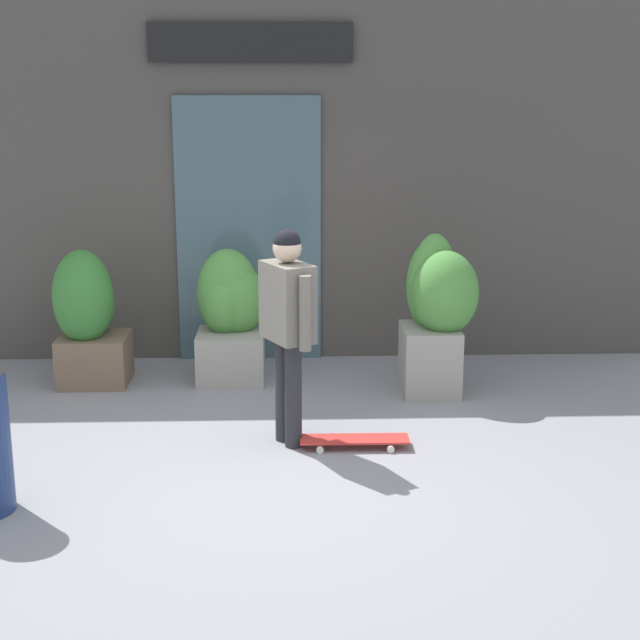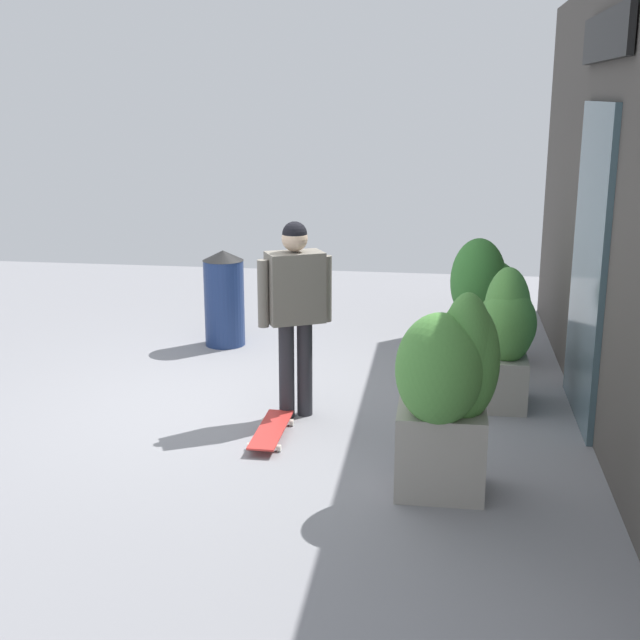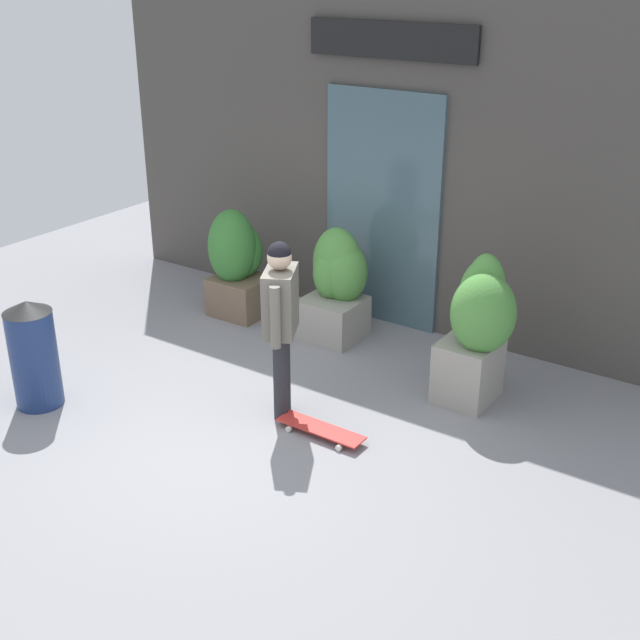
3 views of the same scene
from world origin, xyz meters
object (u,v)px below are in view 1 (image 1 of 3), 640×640
planter_box_left (436,306)px  skateboarder (288,315)px  skateboard (354,440)px  planter_box_right (88,316)px  planter_box_mid (230,312)px

planter_box_left → skateboarder: bearing=-136.1°
skateboarder → skateboard: bearing=-40.4°
planter_box_right → planter_box_left: bearing=-6.1°
skateboard → planter_box_right: bearing=144.0°
skateboarder → planter_box_left: bearing=16.4°
skateboard → planter_box_left: bearing=59.8°
planter_box_right → planter_box_mid: (1.29, 0.13, -0.00)m
skateboarder → planter_box_mid: (-0.54, 1.73, -0.39)m
skateboard → planter_box_mid: planter_box_mid is taller
planter_box_left → planter_box_mid: planter_box_left is taller
planter_box_right → skateboarder: bearing=-41.2°
planter_box_left → planter_box_mid: (-1.86, 0.46, -0.15)m
skateboarder → planter_box_right: skateboarder is taller
planter_box_mid → skateboard: bearing=-60.6°
skateboard → skateboarder: bearing=167.6°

